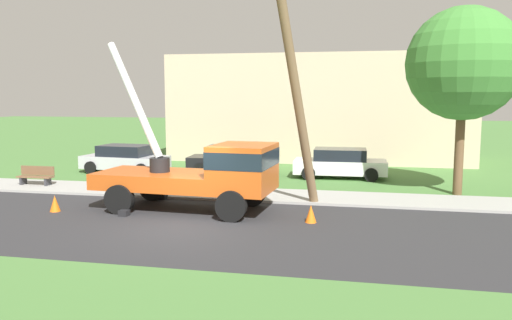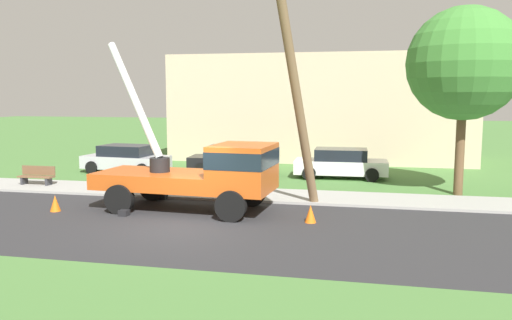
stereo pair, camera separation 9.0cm
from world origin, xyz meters
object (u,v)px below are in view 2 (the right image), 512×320
Objects in this scene: parked_sedan_silver at (126,159)px; parked_sedan_white at (341,163)px; roadside_tree_near at (464,64)px; parked_sedan_black at (233,160)px; traffic_cone_behind at (55,203)px; park_bench at (37,176)px; utility_truck at (207,171)px; leaning_utility_pole at (294,81)px; traffic_cone_ahead at (310,214)px.

parked_sedan_silver is 10.99m from parked_sedan_white.
roadside_tree_near is (15.82, -2.80, 4.48)m from parked_sedan_silver.
parked_sedan_black is at bearing 176.86° from parked_sedan_white.
park_bench reaches higher than traffic_cone_behind.
traffic_cone_behind is 9.06m from parked_sedan_silver.
park_bench is (-12.88, -5.24, -0.25)m from parked_sedan_white.
traffic_cone_behind is at bearing -111.33° from parked_sedan_black.
roadside_tree_near reaches higher than parked_sedan_silver.
leaning_utility_pole is at bearing 14.93° from utility_truck.
traffic_cone_ahead is 0.12× the size of parked_sedan_black.
parked_sedan_silver is at bearing 144.47° from leaning_utility_pole.
park_bench is 0.22× the size of roadside_tree_near.
traffic_cone_ahead is 9.28m from roadside_tree_near.
parked_sedan_black is at bearing 98.94° from utility_truck.
traffic_cone_ahead and traffic_cone_behind have the same top height.
park_bench is at bearing 162.58° from traffic_cone_ahead.
traffic_cone_behind is 5.52m from park_bench.
leaning_utility_pole reaches higher than park_bench.
parked_sedan_silver is (-6.85, 7.71, -0.70)m from utility_truck.
traffic_cone_behind is at bearing -166.41° from leaning_utility_pole.
utility_truck is at bearing -151.28° from roadside_tree_near.
utility_truck is 10.91m from roadside_tree_near.
roadside_tree_near is at bearing 23.34° from traffic_cone_behind.
parked_sedan_silver is at bearing -171.52° from parked_sedan_black.
park_bench is (-11.63, 2.23, -4.00)m from leaning_utility_pole.
leaning_utility_pole is 15.55× the size of traffic_cone_behind.
utility_truck is at bearing -116.63° from parked_sedan_white.
parked_sedan_white is (9.26, 9.40, 0.43)m from traffic_cone_behind.
parked_sedan_black is (-5.00, 9.43, 0.43)m from traffic_cone_ahead.
traffic_cone_ahead is 0.13× the size of parked_sedan_white.
roadside_tree_near is (5.31, 5.82, 4.91)m from traffic_cone_ahead.
parked_sedan_white is at bearing 145.58° from roadside_tree_near.
leaning_utility_pole is 8.45m from parked_sedan_white.
leaning_utility_pole is at bearing -145.75° from roadside_tree_near.
utility_truck is 4.27m from leaning_utility_pole.
leaning_utility_pole is at bearing -61.49° from parked_sedan_black.
leaning_utility_pole is 1.92× the size of parked_sedan_silver.
parked_sedan_silver is at bearing 131.62° from utility_truck.
park_bench is at bearing 161.11° from utility_truck.
parked_sedan_black reaches higher than park_bench.
traffic_cone_behind is (-8.01, -1.94, -4.18)m from leaning_utility_pole.
parked_sedan_black is at bearing 36.79° from park_bench.
parked_sedan_silver is 1.01× the size of parked_sedan_black.
roadside_tree_near is (10.31, -3.62, 4.48)m from parked_sedan_black.
roadside_tree_near is (4.84, -3.32, 4.48)m from parked_sedan_white.
parked_sedan_silver is at bearing -177.29° from parked_sedan_white.
traffic_cone_behind is at bearing -79.04° from parked_sedan_silver.
traffic_cone_ahead is (0.78, -1.67, -4.18)m from leaning_utility_pole.
roadside_tree_near is at bearing 6.19° from park_bench.
traffic_cone_ahead is at bearing -39.33° from parked_sedan_silver.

